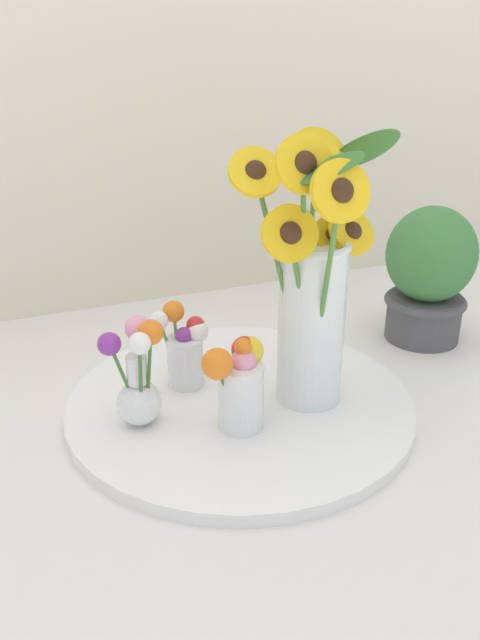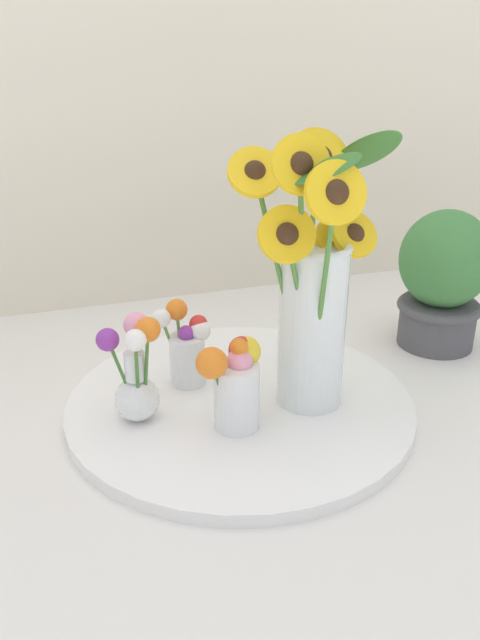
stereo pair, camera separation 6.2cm
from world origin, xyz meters
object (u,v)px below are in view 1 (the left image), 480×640
serving_tray (240,403)px  mason_jar_sunflowers (313,293)px  vase_small_center (240,380)px  vase_small_back (184,348)px  potted_plant (429,273)px  vase_bulb_right (138,379)px

serving_tray → mason_jar_sunflowers: mason_jar_sunflowers is taller
vase_small_center → vase_small_back: size_ratio=0.97×
serving_tray → vase_small_back: (-0.06, 0.07, 0.07)m
vase_small_back → mason_jar_sunflowers: bearing=-35.9°
vase_small_center → potted_plant: potted_plant is taller
vase_small_center → vase_small_back: bearing=103.4°
vase_bulb_right → vase_small_back: bearing=41.4°
serving_tray → mason_jar_sunflowers: 0.21m
vase_small_back → vase_small_center: bearing=-76.6°
vase_bulb_right → serving_tray: bearing=3.4°
vase_small_center → vase_small_back: (-0.03, 0.14, -0.01)m
potted_plant → mason_jar_sunflowers: bearing=-156.1°
mason_jar_sunflowers → vase_small_back: size_ratio=2.97×
vase_small_back → potted_plant: bearing=3.3°
serving_tray → vase_bulb_right: bearing=-176.6°
serving_tray → potted_plant: (0.42, 0.10, 0.12)m
vase_small_back → serving_tray: bearing=-49.3°
serving_tray → vase_bulb_right: (-0.16, -0.01, 0.08)m
mason_jar_sunflowers → vase_bulb_right: bearing=172.8°
serving_tray → vase_small_back: bearing=130.7°
vase_bulb_right → vase_small_center: bearing=-25.1°
serving_tray → potted_plant: potted_plant is taller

